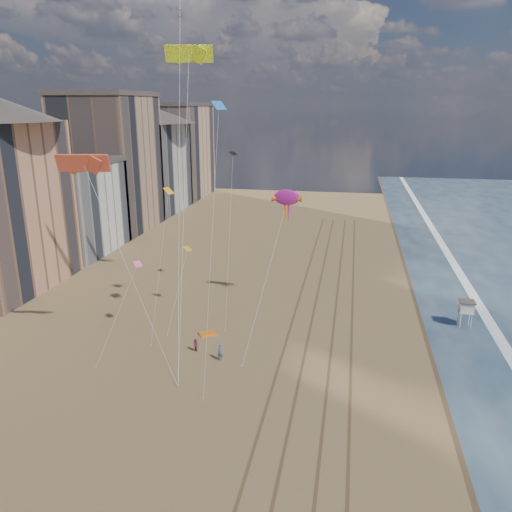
{
  "coord_description": "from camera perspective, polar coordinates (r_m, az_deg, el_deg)",
  "views": [
    {
      "loc": [
        5.38,
        -27.92,
        26.07
      ],
      "look_at": [
        -5.14,
        26.0,
        9.5
      ],
      "focal_mm": 35.0,
      "sensor_mm": 36.0,
      "label": 1
    }
  ],
  "objects": [
    {
      "name": "tracks",
      "position": [
        63.57,
        7.59,
        -7.57
      ],
      "size": [
        7.68,
        120.0,
        0.01
      ],
      "color": "brown",
      "rests_on": "ground"
    },
    {
      "name": "kite_flyer_b",
      "position": [
        56.18,
        -6.93,
        -10.11
      ],
      "size": [
        0.96,
        0.93,
        1.55
      ],
      "primitive_type": "imported",
      "rotation": [
        0.0,
        0.0,
        -0.68
      ],
      "color": "#944B4D",
      "rests_on": "ground"
    },
    {
      "name": "kite_flyer_a",
      "position": [
        54.07,
        -4.07,
        -10.92
      ],
      "size": [
        0.72,
        0.49,
        1.94
      ],
      "primitive_type": "imported",
      "rotation": [
        0.0,
        0.0,
        -0.04
      ],
      "color": "slate",
      "rests_on": "ground"
    },
    {
      "name": "grounded_kite",
      "position": [
        60.23,
        -5.55,
        -8.83
      ],
      "size": [
        2.32,
        2.13,
        0.22
      ],
      "primitive_type": "cube",
      "rotation": [
        0.0,
        0.0,
        0.6
      ],
      "color": "orange",
      "rests_on": "ground"
    },
    {
      "name": "show_kite",
      "position": [
        63.61,
        3.54,
        6.67
      ],
      "size": [
        3.88,
        8.86,
        22.08
      ],
      "color": "#A41980",
      "rests_on": "ground"
    },
    {
      "name": "parafoils",
      "position": [
        54.99,
        -11.02,
        23.49
      ],
      "size": [
        14.78,
        19.04,
        22.86
      ],
      "color": "black",
      "rests_on": "ground"
    },
    {
      "name": "small_kites",
      "position": [
        58.5,
        -7.41,
        8.09
      ],
      "size": [
        12.14,
        16.78,
        18.23
      ],
      "color": "#FFAB15",
      "rests_on": "ground"
    },
    {
      "name": "buildings",
      "position": [
        107.3,
        -17.73,
        9.3
      ],
      "size": [
        34.72,
        131.35,
        29.0
      ],
      "color": "#C6B284",
      "rests_on": "ground"
    },
    {
      "name": "ground",
      "position": [
        38.57,
        0.11,
        -25.73
      ],
      "size": [
        260.0,
        260.0,
        0.0
      ],
      "primitive_type": "plane",
      "color": "brown",
      "rests_on": "ground"
    },
    {
      "name": "lifeguard_stand",
      "position": [
        66.15,
        22.9,
        -5.39
      ],
      "size": [
        1.87,
        1.87,
        3.37
      ],
      "color": "silver",
      "rests_on": "ground"
    },
    {
      "name": "foam",
      "position": [
        74.89,
        24.14,
        -5.13
      ],
      "size": [
        260.0,
        260.0,
        0.0
      ],
      "primitive_type": "plane",
      "color": "white",
      "rests_on": "ground"
    },
    {
      "name": "wet_sand",
      "position": [
        74.01,
        20.97,
        -5.01
      ],
      "size": [
        260.0,
        260.0,
        0.0
      ],
      "primitive_type": "plane",
      "color": "#42301E",
      "rests_on": "ground"
    }
  ]
}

